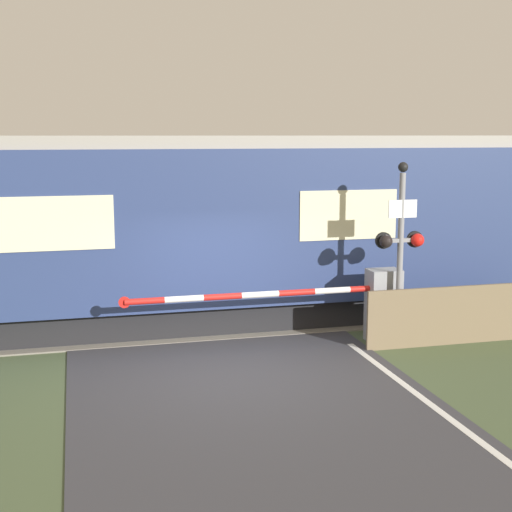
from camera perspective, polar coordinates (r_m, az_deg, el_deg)
The scene contains 6 objects.
ground_plane at distance 11.85m, azimuth -1.72°, elevation -9.33°, with size 80.00×80.00×0.00m, color #475638.
track_bed at distance 15.09m, azimuth -4.61°, elevation -5.07°, with size 36.00×3.20×0.13m.
train at distance 15.39m, azimuth 5.26°, elevation 2.58°, with size 19.85×3.11×3.84m.
crossing_barrier at distance 13.50m, azimuth 8.85°, elevation -3.80°, with size 5.20×0.44×1.38m.
signal_post at distance 13.10m, azimuth 11.50°, elevation 1.01°, with size 0.92×0.26×3.38m.
roadside_fence at distance 13.90m, azimuth 16.63°, elevation -4.50°, with size 4.06×0.06×1.10m.
Camera 1 is at (-2.44, -10.93, 3.86)m, focal length 50.00 mm.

